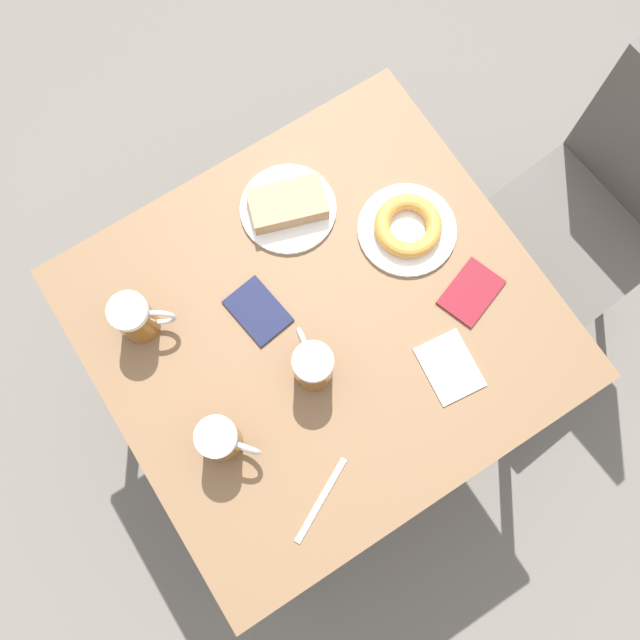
{
  "coord_description": "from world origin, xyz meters",
  "views": [
    {
      "loc": [
        0.31,
        -0.2,
        2.13
      ],
      "look_at": [
        0.0,
        0.0,
        0.75
      ],
      "focal_mm": 40.0,
      "sensor_mm": 36.0,
      "label": 1
    }
  ],
  "objects": [
    {
      "name": "ground_plane",
      "position": [
        0.0,
        0.0,
        0.0
      ],
      "size": [
        8.0,
        8.0,
        0.0
      ],
      "primitive_type": "plane",
      "color": "#666059"
    },
    {
      "name": "beer_mug_left",
      "position": [
        -0.19,
        -0.31,
        0.79
      ],
      "size": [
        0.09,
        0.11,
        0.12
      ],
      "color": "#8C5619",
      "rests_on": "table"
    },
    {
      "name": "plate_with_donut",
      "position": [
        -0.07,
        0.26,
        0.75
      ],
      "size": [
        0.21,
        0.21,
        0.04
      ],
      "color": "white",
      "rests_on": "table"
    },
    {
      "name": "napkin_folded",
      "position": [
        0.22,
        0.17,
        0.74
      ],
      "size": [
        0.14,
        0.11,
        0.0
      ],
      "rotation": [
        0.0,
        0.0,
        3.03
      ],
      "color": "white",
      "rests_on": "table"
    },
    {
      "name": "beer_mug_right",
      "position": [
        0.1,
        -0.29,
        0.79
      ],
      "size": [
        0.11,
        0.09,
        0.12
      ],
      "color": "#8C5619",
      "rests_on": "table"
    },
    {
      "name": "passport_near_edge",
      "position": [
        -0.09,
        -0.09,
        0.74
      ],
      "size": [
        0.14,
        0.1,
        0.01
      ],
      "rotation": [
        0.0,
        0.0,
        4.85
      ],
      "color": "#141938",
      "rests_on": "table"
    },
    {
      "name": "fork",
      "position": [
        0.3,
        -0.19,
        0.74
      ],
      "size": [
        0.09,
        0.16,
        0.0
      ],
      "rotation": [
        0.0,
        0.0,
        3.61
      ],
      "color": "silver",
      "rests_on": "table"
    },
    {
      "name": "table",
      "position": [
        0.0,
        0.0,
        0.67
      ],
      "size": [
        0.83,
        0.89,
        0.73
      ],
      "color": "brown",
      "rests_on": "ground_plane"
    },
    {
      "name": "chair",
      "position": [
        0.08,
        0.78,
        0.53
      ],
      "size": [
        0.43,
        0.43,
        0.87
      ],
      "rotation": [
        0.0,
        0.0,
        0.08
      ],
      "color": "#514C47",
      "rests_on": "ground_plane"
    },
    {
      "name": "beer_mug_center",
      "position": [
        0.08,
        -0.07,
        0.79
      ],
      "size": [
        0.12,
        0.08,
        0.12
      ],
      "color": "#8C5619",
      "rests_on": "table"
    },
    {
      "name": "passport_far_edge",
      "position": [
        0.11,
        0.3,
        0.74
      ],
      "size": [
        0.12,
        0.15,
        0.01
      ],
      "rotation": [
        0.0,
        0.0,
        0.34
      ],
      "color": "maroon",
      "rests_on": "table"
    },
    {
      "name": "plate_with_cake",
      "position": [
        -0.24,
        0.08,
        0.75
      ],
      "size": [
        0.2,
        0.2,
        0.05
      ],
      "color": "white",
      "rests_on": "table"
    }
  ]
}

